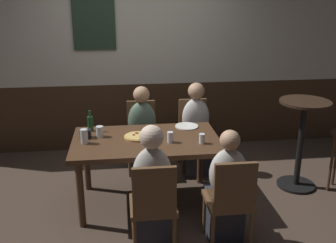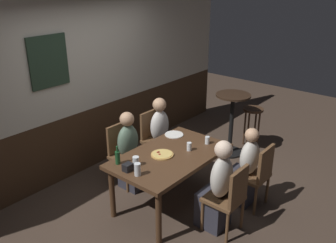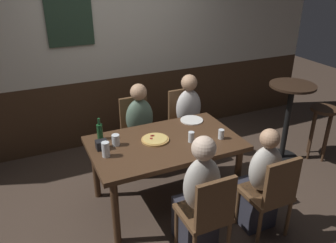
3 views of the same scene
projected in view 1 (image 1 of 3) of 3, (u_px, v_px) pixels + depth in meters
The scene contains 20 objects.
ground_plane at pixel (147, 202), 4.25m from camera, with size 12.00×12.00×0.00m, color #423328.
wall_back at pixel (137, 59), 5.39m from camera, with size 6.40×0.13×2.60m.
dining_table at pixel (146, 147), 4.04m from camera, with size 1.52×0.92×0.74m.
chair_mid_far at pixel (142, 132), 4.92m from camera, with size 0.40×0.40×0.88m.
chair_right_far at pixel (194, 130), 5.00m from camera, with size 0.40×0.40×0.88m.
chair_mid_near at pixel (154, 203), 3.27m from camera, with size 0.40×0.40×0.88m.
chair_right_near at pixel (231, 198), 3.35m from camera, with size 0.40×0.40×0.88m.
person_mid_far at pixel (143, 138), 4.77m from camera, with size 0.34×0.37×1.12m.
person_right_far at pixel (196, 135), 4.85m from camera, with size 0.34×0.37×1.14m.
person_mid_near at pixel (152, 194), 3.42m from camera, with size 0.34×0.37×1.16m.
person_right_near at pixel (225, 194), 3.52m from camera, with size 0.34×0.37×1.08m.
pizza at pixel (138, 136), 4.06m from camera, with size 0.28×0.28×0.03m.
beer_glass_half at pixel (100, 132), 4.07m from camera, with size 0.08×0.08×0.11m.
highball_clear at pixel (170, 138), 3.92m from camera, with size 0.06×0.06×0.11m.
pint_glass_stout at pixel (202, 139), 3.89m from camera, with size 0.06×0.06×0.10m.
tumbler_short at pixel (84, 137), 3.89m from camera, with size 0.07×0.07×0.15m.
beer_bottle_green at pixel (90, 123), 4.23m from camera, with size 0.06×0.06×0.23m.
plate_white_large at pixel (187, 126), 4.38m from camera, with size 0.26×0.26×0.01m, color white.
condiment_caddy at pixel (86, 134), 4.04m from camera, with size 0.11×0.09×0.09m, color black.
side_bar_table at pixel (301, 137), 4.40m from camera, with size 0.56×0.56×1.05m.
Camera 1 is at (-0.23, -3.74, 2.20)m, focal length 41.37 mm.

